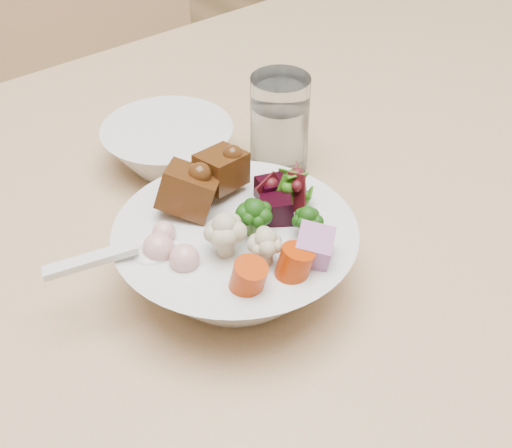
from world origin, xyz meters
The scene contains 6 objects.
dining_table centered at (0.22, 0.03, 0.64)m, with size 1.54×0.89×0.72m.
chair_far centered at (0.12, 0.65, 0.50)m, with size 0.52×0.52×0.89m.
food_bowl centered at (-0.07, -0.04, 0.75)m, with size 0.21×0.21×0.11m.
soup_spoon centered at (-0.15, -0.02, 0.78)m, with size 0.11×0.06×0.02m.
water_glass centered at (0.08, 0.08, 0.77)m, with size 0.06×0.06×0.11m.
side_bowl centered at (-0.02, 0.16, 0.74)m, with size 0.14×0.14×0.05m, color silver, non-canonical shape.
Camera 1 is at (-0.34, -0.42, 1.16)m, focal length 50.00 mm.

